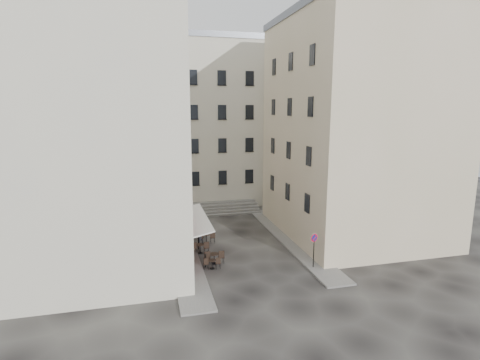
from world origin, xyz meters
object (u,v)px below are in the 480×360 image
object	(u,v)px
bistro_table_a	(212,263)
bistro_table_b	(214,257)
no_parking_sign	(314,244)
pedestrian	(200,234)

from	to	relation	value
bistro_table_a	bistro_table_b	size ratio (longest dim) A/B	0.83
no_parking_sign	pedestrian	xyz separation A→B (m)	(-6.89, 6.69, -0.95)
no_parking_sign	bistro_table_a	bearing A→B (deg)	150.41
bistro_table_a	no_parking_sign	bearing A→B (deg)	-13.62
no_parking_sign	bistro_table_a	distance (m)	7.12
pedestrian	no_parking_sign	bearing A→B (deg)	96.16
bistro_table_b	pedestrian	bearing A→B (deg)	95.09
bistro_table_b	no_parking_sign	bearing A→B (deg)	-20.36
bistro_table_a	bistro_table_b	bearing A→B (deg)	69.49
no_parking_sign	pedestrian	distance (m)	9.64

